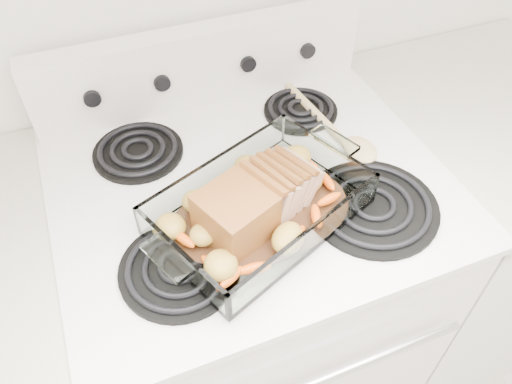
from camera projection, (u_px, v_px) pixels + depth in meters
name	position (u px, v px, depth m)	size (l,w,h in m)	color
electric_range	(251.00, 298.00, 1.34)	(0.78, 0.70, 1.12)	white
counter_right	(454.00, 229.00, 1.52)	(0.58, 0.68, 0.93)	white
baking_dish	(260.00, 210.00, 0.91)	(0.37, 0.24, 0.07)	silver
pork_roast	(248.00, 202.00, 0.88)	(0.23, 0.11, 0.09)	#924C19
roast_vegetables	(251.00, 194.00, 0.93)	(0.35, 0.19, 0.04)	#F04F00
wooden_spoon	(340.00, 134.00, 1.09)	(0.09, 0.31, 0.02)	tan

